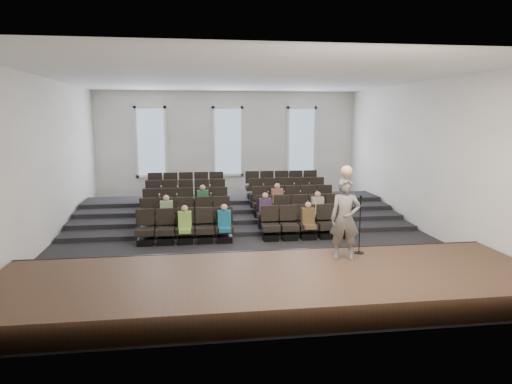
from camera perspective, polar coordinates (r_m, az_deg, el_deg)
ground at (r=14.89m, az=-1.32°, el=-5.53°), size 14.00×14.00×0.00m
ceiling at (r=14.44m, az=-1.40°, el=14.06°), size 12.00×14.00×0.02m
wall_back at (r=21.42m, az=-3.54°, el=5.79°), size 12.00×0.04×5.00m
wall_front at (r=7.58m, az=4.78°, el=-0.76°), size 12.00×0.04×5.00m
wall_left at (r=15.00m, az=-24.89°, el=3.42°), size 0.04×14.00×5.00m
wall_right at (r=16.28m, az=20.25°, el=4.11°), size 0.04×14.00×5.00m
stage at (r=10.00m, az=2.14°, el=-11.60°), size 11.80×3.60×0.50m
stage_lip at (r=11.65m, az=0.60°, el=-8.52°), size 11.80×0.06×0.52m
risers at (r=17.92m, az=-2.51°, el=-2.34°), size 11.80×4.80×0.60m
seating_rows at (r=16.23m, az=-1.96°, el=-1.82°), size 6.80×4.70×1.67m
windows at (r=21.34m, az=-3.53°, el=6.32°), size 8.44×0.10×3.24m
audience at (r=15.01m, az=-1.48°, el=-2.23°), size 5.45×2.64×1.10m
speaker at (r=10.94m, az=11.08°, el=-3.31°), size 0.80×0.63×1.92m
mic_stand at (r=11.55m, az=12.80°, el=-5.39°), size 0.24×0.24×1.45m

